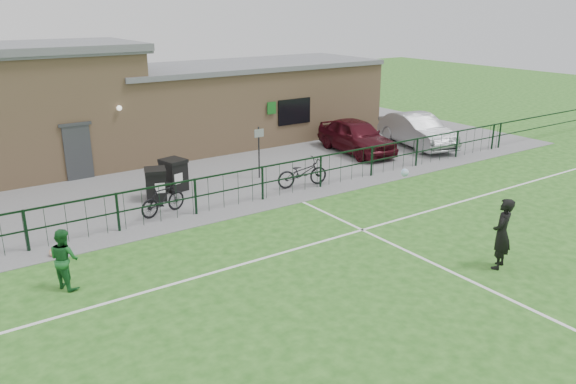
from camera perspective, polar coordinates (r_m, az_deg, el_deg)
ground at (r=13.07m, az=12.73°, el=-11.21°), size 90.00×90.00×0.00m
paving_strip at (r=23.59m, az=-11.76°, el=2.44°), size 34.00×13.00×0.02m
pitch_line_touch at (r=18.69m, az=-4.86°, el=-1.52°), size 28.00×0.10×0.01m
pitch_line_mid at (r=15.72m, az=2.07°, el=-5.44°), size 28.00×0.10×0.01m
pitch_line_perp at (r=14.46m, az=18.24°, el=-8.67°), size 0.10×16.00×0.01m
perimeter_fence at (r=18.66m, az=-5.21°, el=0.37°), size 28.00×0.10×1.20m
wheelie_bin_left at (r=19.70m, az=-13.28°, el=0.69°), size 0.86×0.92×1.00m
wheelie_bin_right at (r=20.52m, az=-11.53°, el=1.62°), size 0.87×0.94×1.06m
sign_post at (r=21.48m, az=-2.97°, el=4.03°), size 0.07×0.07×2.00m
car_maroon at (r=25.51m, az=6.96°, el=5.67°), size 2.26×4.60×1.51m
car_silver at (r=27.18m, az=12.98°, el=6.13°), size 2.54×4.82×1.51m
bicycle_d at (r=18.22m, az=-12.59°, el=-0.72°), size 1.74×0.88×1.01m
bicycle_e at (r=20.55m, az=1.46°, el=1.98°), size 2.06×1.00×1.04m
goalkeeper_kick at (r=15.09m, az=20.72°, el=-3.86°), size 1.40×3.01×2.16m
outfield_player at (r=14.21m, az=-21.77°, el=-6.31°), size 0.79×0.87×1.48m
ball_ground at (r=16.27m, az=-22.72°, el=-5.68°), size 0.23×0.23×0.23m
clubhouse at (r=25.57m, az=-16.60°, el=8.38°), size 24.25×5.40×4.96m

